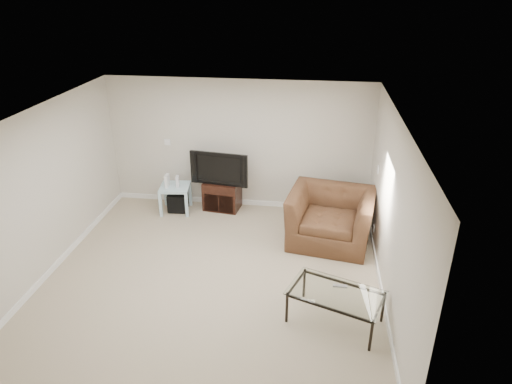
# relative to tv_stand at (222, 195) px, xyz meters

# --- Properties ---
(floor) EXTENTS (5.00, 5.00, 0.00)m
(floor) POSITION_rel_tv_stand_xyz_m (0.31, -2.28, -0.28)
(floor) COLOR tan
(floor) RESTS_ON ground
(ceiling) EXTENTS (5.00, 5.00, 0.00)m
(ceiling) POSITION_rel_tv_stand_xyz_m (0.31, -2.28, 2.22)
(ceiling) COLOR white
(ceiling) RESTS_ON ground
(wall_back) EXTENTS (5.00, 0.02, 2.50)m
(wall_back) POSITION_rel_tv_stand_xyz_m (0.31, 0.22, 0.97)
(wall_back) COLOR silver
(wall_back) RESTS_ON ground
(wall_left) EXTENTS (0.02, 5.00, 2.50)m
(wall_left) POSITION_rel_tv_stand_xyz_m (-2.19, -2.28, 0.97)
(wall_left) COLOR silver
(wall_left) RESTS_ON ground
(wall_right) EXTENTS (0.02, 5.00, 2.50)m
(wall_right) POSITION_rel_tv_stand_xyz_m (2.81, -2.28, 0.97)
(wall_right) COLOR silver
(wall_right) RESTS_ON ground
(plate_back) EXTENTS (0.12, 0.02, 0.12)m
(plate_back) POSITION_rel_tv_stand_xyz_m (-1.09, 0.21, 0.97)
(plate_back) COLOR white
(plate_back) RESTS_ON wall_back
(plate_right_switch) EXTENTS (0.02, 0.09, 0.13)m
(plate_right_switch) POSITION_rel_tv_stand_xyz_m (2.80, -0.68, 0.97)
(plate_right_switch) COLOR white
(plate_right_switch) RESTS_ON wall_right
(plate_right_outlet) EXTENTS (0.02, 0.08, 0.12)m
(plate_right_outlet) POSITION_rel_tv_stand_xyz_m (2.80, -0.98, 0.02)
(plate_right_outlet) COLOR white
(plate_right_outlet) RESTS_ON wall_right
(tv_stand) EXTENTS (0.73, 0.55, 0.56)m
(tv_stand) POSITION_rel_tv_stand_xyz_m (0.00, 0.00, 0.00)
(tv_stand) COLOR black
(tv_stand) RESTS_ON floor
(dvd_player) EXTENTS (0.39, 0.29, 0.05)m
(dvd_player) POSITION_rel_tv_stand_xyz_m (-0.00, -0.04, 0.19)
(dvd_player) COLOR black
(dvd_player) RESTS_ON tv_stand
(television) EXTENTS (1.06, 0.34, 0.64)m
(television) POSITION_rel_tv_stand_xyz_m (-0.00, -0.03, 0.60)
(television) COLOR black
(television) RESTS_ON tv_stand
(side_table) EXTENTS (0.61, 0.61, 0.53)m
(side_table) POSITION_rel_tv_stand_xyz_m (-0.87, -0.23, -0.02)
(side_table) COLOR silver
(side_table) RESTS_ON floor
(subwoofer) EXTENTS (0.37, 0.37, 0.35)m
(subwoofer) POSITION_rel_tv_stand_xyz_m (-0.84, -0.20, -0.10)
(subwoofer) COLOR black
(subwoofer) RESTS_ON floor
(game_console) EXTENTS (0.06, 0.18, 0.24)m
(game_console) POSITION_rel_tv_stand_xyz_m (-1.00, -0.27, 0.36)
(game_console) COLOR white
(game_console) RESTS_ON side_table
(game_case) EXTENTS (0.09, 0.16, 0.21)m
(game_case) POSITION_rel_tv_stand_xyz_m (-0.80, -0.24, 0.35)
(game_case) COLOR silver
(game_case) RESTS_ON side_table
(recliner) EXTENTS (1.51, 1.11, 1.21)m
(recliner) POSITION_rel_tv_stand_xyz_m (2.07, -0.97, 0.32)
(recliner) COLOR #4D3122
(recliner) RESTS_ON floor
(coffee_table) EXTENTS (1.35, 1.05, 0.47)m
(coffee_table) POSITION_rel_tv_stand_xyz_m (2.11, -3.04, -0.05)
(coffee_table) COLOR black
(coffee_table) RESTS_ON floor
(remote) EXTENTS (0.19, 0.06, 0.02)m
(remote) POSITION_rel_tv_stand_xyz_m (2.16, -2.91, 0.20)
(remote) COLOR #B2B2B7
(remote) RESTS_ON coffee_table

